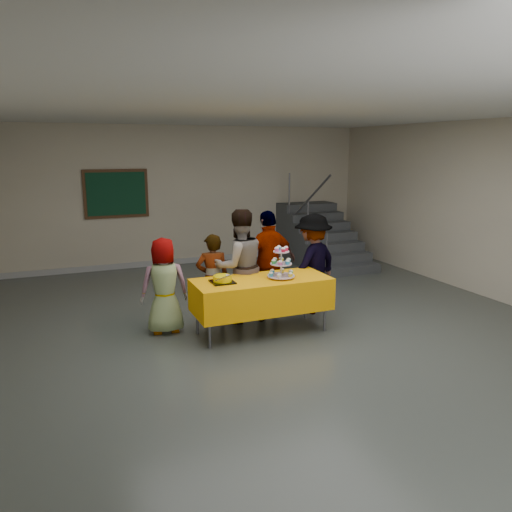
{
  "coord_description": "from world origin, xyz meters",
  "views": [
    {
      "loc": [
        -2.82,
        -5.67,
        2.52
      ],
      "look_at": [
        -0.26,
        0.61,
        1.05
      ],
      "focal_mm": 35.0,
      "sensor_mm": 36.0,
      "label": 1
    }
  ],
  "objects_px": {
    "bear_cake": "(222,278)",
    "staircase": "(318,239)",
    "schoolchild_e": "(313,264)",
    "bake_table": "(261,294)",
    "noticeboard": "(116,194)",
    "cupcake_stand": "(281,265)",
    "schoolchild_d": "(269,262)",
    "schoolchild_a": "(164,286)",
    "schoolchild_b": "(213,279)",
    "schoolchild_c": "(239,266)"
  },
  "relations": [
    {
      "from": "schoolchild_d",
      "to": "schoolchild_a",
      "type": "bearing_deg",
      "value": 1.57
    },
    {
      "from": "bear_cake",
      "to": "schoolchild_d",
      "type": "height_order",
      "value": "schoolchild_d"
    },
    {
      "from": "schoolchild_a",
      "to": "noticeboard",
      "type": "height_order",
      "value": "noticeboard"
    },
    {
      "from": "schoolchild_e",
      "to": "bake_table",
      "type": "bearing_deg",
      "value": 2.29
    },
    {
      "from": "schoolchild_a",
      "to": "schoolchild_b",
      "type": "distance_m",
      "value": 0.74
    },
    {
      "from": "cupcake_stand",
      "to": "schoolchild_b",
      "type": "xyz_separation_m",
      "value": [
        -0.77,
        0.69,
        -0.29
      ]
    },
    {
      "from": "bake_table",
      "to": "schoolchild_e",
      "type": "bearing_deg",
      "value": 26.37
    },
    {
      "from": "cupcake_stand",
      "to": "schoolchild_c",
      "type": "bearing_deg",
      "value": 121.79
    },
    {
      "from": "schoolchild_b",
      "to": "noticeboard",
      "type": "relative_size",
      "value": 1.02
    },
    {
      "from": "noticeboard",
      "to": "bear_cake",
      "type": "bearing_deg",
      "value": -80.28
    },
    {
      "from": "schoolchild_b",
      "to": "staircase",
      "type": "distance_m",
      "value": 4.64
    },
    {
      "from": "schoolchild_b",
      "to": "schoolchild_e",
      "type": "xyz_separation_m",
      "value": [
        1.59,
        -0.1,
        0.11
      ]
    },
    {
      "from": "schoolchild_d",
      "to": "noticeboard",
      "type": "xyz_separation_m",
      "value": [
        -1.78,
        3.78,
        0.8
      ]
    },
    {
      "from": "schoolchild_b",
      "to": "schoolchild_d",
      "type": "distance_m",
      "value": 0.97
    },
    {
      "from": "schoolchild_b",
      "to": "noticeboard",
      "type": "height_order",
      "value": "noticeboard"
    },
    {
      "from": "bear_cake",
      "to": "schoolchild_b",
      "type": "distance_m",
      "value": 0.64
    },
    {
      "from": "schoolchild_a",
      "to": "schoolchild_d",
      "type": "distance_m",
      "value": 1.71
    },
    {
      "from": "schoolchild_b",
      "to": "schoolchild_d",
      "type": "bearing_deg",
      "value": -160.43
    },
    {
      "from": "schoolchild_b",
      "to": "staircase",
      "type": "relative_size",
      "value": 0.55
    },
    {
      "from": "bear_cake",
      "to": "schoolchild_a",
      "type": "height_order",
      "value": "schoolchild_a"
    },
    {
      "from": "schoolchild_d",
      "to": "noticeboard",
      "type": "relative_size",
      "value": 1.23
    },
    {
      "from": "noticeboard",
      "to": "schoolchild_b",
      "type": "bearing_deg",
      "value": -78.05
    },
    {
      "from": "bear_cake",
      "to": "schoolchild_d",
      "type": "xyz_separation_m",
      "value": [
        1.01,
        0.76,
        -0.03
      ]
    },
    {
      "from": "schoolchild_c",
      "to": "staircase",
      "type": "height_order",
      "value": "staircase"
    },
    {
      "from": "bear_cake",
      "to": "schoolchild_e",
      "type": "xyz_separation_m",
      "value": [
        1.64,
        0.52,
        -0.06
      ]
    },
    {
      "from": "bake_table",
      "to": "noticeboard",
      "type": "xyz_separation_m",
      "value": [
        -1.33,
        4.56,
        1.04
      ]
    },
    {
      "from": "bear_cake",
      "to": "noticeboard",
      "type": "distance_m",
      "value": 4.67
    },
    {
      "from": "bear_cake",
      "to": "schoolchild_d",
      "type": "bearing_deg",
      "value": 36.97
    },
    {
      "from": "cupcake_stand",
      "to": "staircase",
      "type": "height_order",
      "value": "staircase"
    },
    {
      "from": "bake_table",
      "to": "schoolchild_a",
      "type": "xyz_separation_m",
      "value": [
        -1.23,
        0.51,
        0.11
      ]
    },
    {
      "from": "bear_cake",
      "to": "staircase",
      "type": "height_order",
      "value": "staircase"
    },
    {
      "from": "bake_table",
      "to": "schoolchild_d",
      "type": "relative_size",
      "value": 1.18
    },
    {
      "from": "bear_cake",
      "to": "schoolchild_e",
      "type": "distance_m",
      "value": 1.72
    },
    {
      "from": "bear_cake",
      "to": "noticeboard",
      "type": "relative_size",
      "value": 0.28
    },
    {
      "from": "bake_table",
      "to": "schoolchild_d",
      "type": "bearing_deg",
      "value": 59.93
    },
    {
      "from": "cupcake_stand",
      "to": "noticeboard",
      "type": "distance_m",
      "value": 4.92
    },
    {
      "from": "schoolchild_a",
      "to": "schoolchild_c",
      "type": "distance_m",
      "value": 1.13
    },
    {
      "from": "bear_cake",
      "to": "staircase",
      "type": "bearing_deg",
      "value": 46.53
    },
    {
      "from": "cupcake_stand",
      "to": "schoolchild_e",
      "type": "xyz_separation_m",
      "value": [
        0.82,
        0.59,
        -0.18
      ]
    },
    {
      "from": "schoolchild_b",
      "to": "staircase",
      "type": "xyz_separation_m",
      "value": [
        3.46,
        3.09,
        -0.17
      ]
    },
    {
      "from": "bake_table",
      "to": "schoolchild_d",
      "type": "height_order",
      "value": "schoolchild_d"
    },
    {
      "from": "schoolchild_b",
      "to": "noticeboard",
      "type": "bearing_deg",
      "value": -67.0
    },
    {
      "from": "bake_table",
      "to": "staircase",
      "type": "relative_size",
      "value": 0.78
    },
    {
      "from": "cupcake_stand",
      "to": "bear_cake",
      "type": "height_order",
      "value": "cupcake_stand"
    },
    {
      "from": "bear_cake",
      "to": "schoolchild_c",
      "type": "distance_m",
      "value": 0.7
    },
    {
      "from": "staircase",
      "to": "schoolchild_b",
      "type": "bearing_deg",
      "value": -138.22
    },
    {
      "from": "bear_cake",
      "to": "staircase",
      "type": "distance_m",
      "value": 5.11
    },
    {
      "from": "bear_cake",
      "to": "schoolchild_b",
      "type": "xyz_separation_m",
      "value": [
        0.05,
        0.61,
        -0.17
      ]
    },
    {
      "from": "schoolchild_c",
      "to": "staircase",
      "type": "xyz_separation_m",
      "value": [
        3.07,
        3.16,
        -0.35
      ]
    },
    {
      "from": "schoolchild_a",
      "to": "schoolchild_c",
      "type": "bearing_deg",
      "value": -173.15
    }
  ]
}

